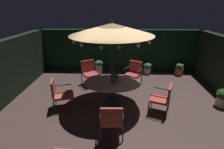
% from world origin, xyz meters
% --- Properties ---
extents(ground_plane, '(8.06, 6.52, 0.02)m').
position_xyz_m(ground_plane, '(0.00, 0.00, -0.01)').
color(ground_plane, '#483430').
extents(hedge_backdrop_rear, '(8.06, 0.30, 2.03)m').
position_xyz_m(hedge_backdrop_rear, '(0.00, 3.11, 1.01)').
color(hedge_backdrop_rear, black).
rests_on(hedge_backdrop_rear, ground_plane).
extents(hedge_backdrop_left, '(0.30, 6.52, 2.03)m').
position_xyz_m(hedge_backdrop_left, '(-3.88, 0.00, 1.01)').
color(hedge_backdrop_left, black).
rests_on(hedge_backdrop_left, ground_plane).
extents(patio_dining_table, '(1.90, 1.38, 0.71)m').
position_xyz_m(patio_dining_table, '(-0.26, -0.02, 0.59)').
color(patio_dining_table, '#2C3034').
rests_on(patio_dining_table, ground_plane).
extents(patio_umbrella, '(2.52, 2.52, 2.68)m').
position_xyz_m(patio_umbrella, '(-0.26, -0.02, 2.43)').
color(patio_umbrella, '#292B2D').
rests_on(patio_umbrella, ground_plane).
extents(centerpiece_planter, '(0.25, 0.25, 0.33)m').
position_xyz_m(centerpiece_planter, '(-0.16, -0.01, 0.89)').
color(centerpiece_planter, '#866E53').
rests_on(centerpiece_planter, patio_dining_table).
extents(patio_chair_north, '(0.59, 0.65, 0.95)m').
position_xyz_m(patio_chair_north, '(-0.20, -1.71, 0.55)').
color(patio_chair_north, '#293031').
rests_on(patio_chair_north, ground_plane).
extents(patio_chair_northeast, '(0.73, 0.73, 0.95)m').
position_xyz_m(patio_chair_northeast, '(1.30, -0.64, 0.55)').
color(patio_chair_northeast, '#2D2E2E').
rests_on(patio_chair_northeast, ground_plane).
extents(patio_chair_east, '(0.80, 0.78, 0.96)m').
position_xyz_m(patio_chair_east, '(0.60, 1.43, 0.55)').
color(patio_chair_east, '#312D33').
rests_on(patio_chair_east, ground_plane).
extents(patio_chair_southeast, '(0.87, 0.87, 0.99)m').
position_xyz_m(patio_chair_southeast, '(-1.23, 1.37, 0.57)').
color(patio_chair_southeast, '#2B312F').
rests_on(patio_chair_southeast, ground_plane).
extents(patio_chair_south, '(0.74, 0.71, 0.98)m').
position_xyz_m(patio_chair_south, '(-1.89, -0.48, 0.55)').
color(patio_chair_south, '#2E2A33').
rests_on(patio_chair_south, ground_plane).
extents(potted_plant_front_corner, '(0.41, 0.41, 0.65)m').
position_xyz_m(potted_plant_front_corner, '(-0.99, 2.58, 0.36)').
color(potted_plant_front_corner, silver).
rests_on(potted_plant_front_corner, ground_plane).
extents(potted_plant_back_center, '(0.42, 0.42, 0.55)m').
position_xyz_m(potted_plant_back_center, '(1.36, 2.60, 0.30)').
color(potted_plant_back_center, beige).
rests_on(potted_plant_back_center, ground_plane).
extents(potted_plant_right_near, '(0.38, 0.38, 0.57)m').
position_xyz_m(potted_plant_right_near, '(2.84, 2.48, 0.28)').
color(potted_plant_right_near, '#9E6043').
rests_on(potted_plant_right_near, ground_plane).
extents(potted_plant_left_far, '(0.47, 0.47, 0.60)m').
position_xyz_m(potted_plant_left_far, '(3.37, -0.19, 0.33)').
color(potted_plant_left_far, silver).
rests_on(potted_plant_left_far, ground_plane).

